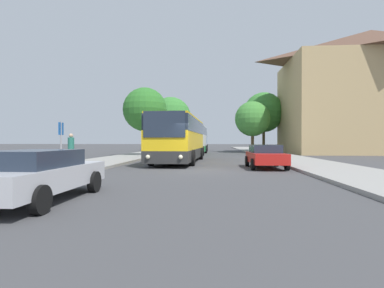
# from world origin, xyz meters

# --- Properties ---
(ground_plane) EXTENTS (300.00, 300.00, 0.00)m
(ground_plane) POSITION_xyz_m (0.00, 0.00, 0.00)
(ground_plane) COLOR #424244
(ground_plane) RESTS_ON ground
(sidewalk_left) EXTENTS (4.00, 120.00, 0.15)m
(sidewalk_left) POSITION_xyz_m (-7.00, 0.00, 0.07)
(sidewalk_left) COLOR gray
(sidewalk_left) RESTS_ON ground_plane
(sidewalk_right) EXTENTS (4.00, 120.00, 0.15)m
(sidewalk_right) POSITION_xyz_m (7.00, 0.00, 0.07)
(sidewalk_right) COLOR gray
(sidewalk_right) RESTS_ON ground_plane
(building_right_background) EXTENTS (20.33, 12.39, 15.38)m
(building_right_background) POSITION_xyz_m (20.26, 23.35, 7.69)
(building_right_background) COLOR tan
(building_right_background) RESTS_ON ground_plane
(bus_front) EXTENTS (3.16, 11.30, 3.20)m
(bus_front) POSITION_xyz_m (-1.69, 6.19, 1.71)
(bus_front) COLOR #2D2D2D
(bus_front) RESTS_ON ground_plane
(bus_middle) EXTENTS (3.06, 11.19, 3.38)m
(bus_middle) POSITION_xyz_m (-1.64, 19.43, 1.81)
(bus_middle) COLOR #238942
(bus_middle) RESTS_ON ground_plane
(bus_rear) EXTENTS (2.87, 10.77, 3.22)m
(bus_rear) POSITION_xyz_m (-1.63, 32.31, 1.73)
(bus_rear) COLOR silver
(bus_rear) RESTS_ON ground_plane
(parked_car_left_curb) EXTENTS (1.98, 4.45, 1.29)m
(parked_car_left_curb) POSITION_xyz_m (-3.61, -8.26, 0.70)
(parked_car_left_curb) COLOR #B7B7BC
(parked_car_left_curb) RESTS_ON ground_plane
(parked_car_right_near) EXTENTS (2.00, 4.04, 1.32)m
(parked_car_right_near) POSITION_xyz_m (3.71, 1.63, 0.70)
(parked_car_right_near) COLOR red
(parked_car_right_near) RESTS_ON ground_plane
(bus_stop_sign) EXTENTS (0.08, 0.45, 2.33)m
(bus_stop_sign) POSITION_xyz_m (-6.55, -1.56, 1.60)
(bus_stop_sign) COLOR gray
(bus_stop_sign) RESTS_ON sidewalk_left
(pedestrian_waiting_far) EXTENTS (0.36, 0.36, 1.83)m
(pedestrian_waiting_far) POSITION_xyz_m (-7.68, 1.72, 1.08)
(pedestrian_waiting_far) COLOR #23232D
(pedestrian_waiting_far) RESTS_ON sidewalk_left
(tree_left_near) EXTENTS (4.38, 4.38, 6.75)m
(tree_left_near) POSITION_xyz_m (-6.11, 14.04, 4.69)
(tree_left_near) COLOR #47331E
(tree_left_near) RESTS_ON sidewalk_left
(tree_left_far) EXTENTS (6.53, 6.53, 8.55)m
(tree_left_far) POSITION_xyz_m (-6.25, 32.66, 5.43)
(tree_left_far) COLOR #47331E
(tree_left_far) RESTS_ON sidewalk_left
(tree_right_near) EXTENTS (5.81, 5.81, 8.53)m
(tree_right_near) POSITION_xyz_m (8.02, 28.99, 5.76)
(tree_right_near) COLOR brown
(tree_right_near) RESTS_ON sidewalk_right
(tree_right_mid) EXTENTS (4.66, 4.66, 6.69)m
(tree_right_mid) POSITION_xyz_m (5.88, 24.73, 4.50)
(tree_right_mid) COLOR brown
(tree_right_mid) RESTS_ON sidewalk_right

